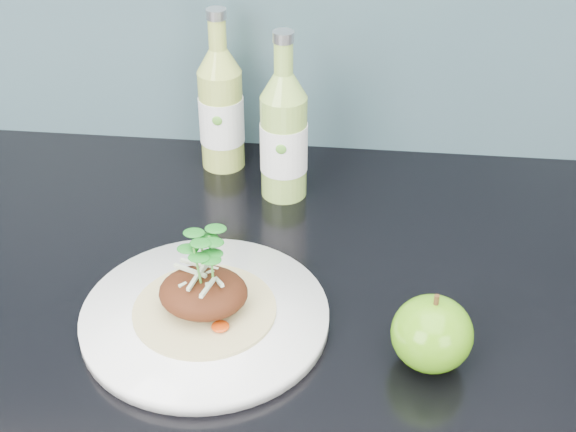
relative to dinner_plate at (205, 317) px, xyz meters
name	(u,v)px	position (x,y,z in m)	size (l,w,h in m)	color
dinner_plate	(205,317)	(0.00, 0.00, 0.00)	(0.27, 0.27, 0.02)	white
pork_taco	(203,290)	(0.00, 0.00, 0.04)	(0.15, 0.15, 0.10)	tan
green_apple	(432,334)	(0.23, -0.03, 0.03)	(0.10, 0.10, 0.08)	#3C8A0F
cider_bottle_left	(221,109)	(-0.04, 0.33, 0.08)	(0.07, 0.07, 0.22)	#A9BC4E
cider_bottle_right	(284,136)	(0.05, 0.26, 0.08)	(0.07, 0.07, 0.22)	#8FB84C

